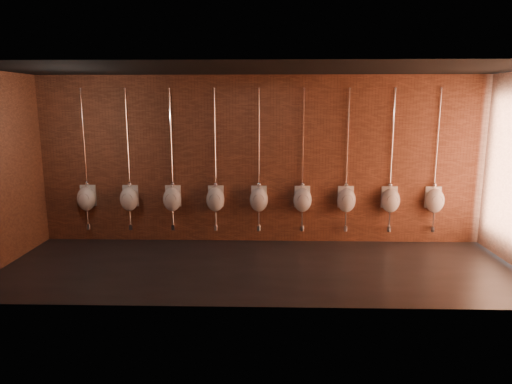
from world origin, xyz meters
TOP-DOWN VIEW (x-y plane):
  - ground at (0.00, 0.00)m, footprint 8.50×8.50m
  - room_shell at (0.00, 0.00)m, footprint 8.54×3.04m
  - urinal_0 at (-3.38, 1.38)m, footprint 0.36×0.31m
  - urinal_1 at (-2.55, 1.38)m, footprint 0.36×0.31m
  - urinal_2 at (-1.71, 1.38)m, footprint 0.36×0.31m
  - urinal_3 at (-0.87, 1.38)m, footprint 0.36×0.31m
  - urinal_4 at (-0.03, 1.38)m, footprint 0.36×0.31m
  - urinal_5 at (0.80, 1.38)m, footprint 0.36×0.31m
  - urinal_6 at (1.64, 1.38)m, footprint 0.36×0.31m
  - urinal_7 at (2.48, 1.38)m, footprint 0.36×0.31m
  - urinal_8 at (3.32, 1.38)m, footprint 0.36×0.31m

SIDE VIEW (x-z plane):
  - ground at x=0.00m, z-range 0.00..0.00m
  - urinal_0 at x=-3.38m, z-range -0.48..2.23m
  - urinal_1 at x=-2.55m, z-range -0.48..2.23m
  - urinal_2 at x=-1.71m, z-range -0.48..2.23m
  - urinal_3 at x=-0.87m, z-range -0.48..2.23m
  - urinal_4 at x=-0.03m, z-range -0.48..2.23m
  - urinal_5 at x=0.80m, z-range -0.48..2.23m
  - urinal_6 at x=1.64m, z-range -0.48..2.23m
  - urinal_7 at x=2.48m, z-range -0.48..2.23m
  - urinal_8 at x=3.32m, z-range -0.48..2.23m
  - room_shell at x=0.00m, z-range 0.40..3.62m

